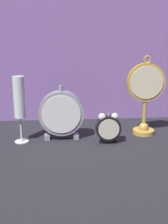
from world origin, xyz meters
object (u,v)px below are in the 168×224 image
(mantel_clock_silver, at_px, (61,114))
(pocket_watch_on_stand, at_px, (145,96))
(alarm_clock_twin_bell, at_px, (108,127))
(champagne_flute, at_px, (19,101))

(mantel_clock_silver, bearing_deg, pocket_watch_on_stand, 6.60)
(pocket_watch_on_stand, relative_size, mantel_clock_silver, 1.50)
(mantel_clock_silver, bearing_deg, alarm_clock_twin_bell, -17.55)
(pocket_watch_on_stand, xyz_separation_m, mantel_clock_silver, (-0.32, -0.04, -0.05))
(champagne_flute, bearing_deg, mantel_clock_silver, 7.03)
(alarm_clock_twin_bell, relative_size, champagne_flute, 0.47)
(mantel_clock_silver, distance_m, champagne_flute, 0.16)
(pocket_watch_on_stand, distance_m, alarm_clock_twin_bell, 0.20)
(alarm_clock_twin_bell, height_order, champagne_flute, champagne_flute)
(pocket_watch_on_stand, distance_m, champagne_flute, 0.48)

